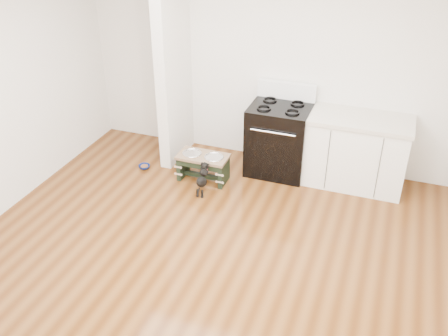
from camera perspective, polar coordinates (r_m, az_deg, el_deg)
ground at (r=5.10m, az=-3.02°, el=-11.38°), size 5.00×5.00×0.00m
room_shell at (r=4.21m, az=-3.61°, el=5.34°), size 5.00×5.00×5.00m
partition_wall at (r=6.54m, az=-5.82°, el=11.98°), size 0.15×0.80×2.70m
oven_range at (r=6.48m, az=6.30°, el=3.42°), size 0.76×0.69×1.14m
cabinet_run at (r=6.39m, az=14.86°, el=1.83°), size 1.24×0.64×0.91m
dog_feeder at (r=6.34m, az=-2.43°, el=0.63°), size 0.64×0.34×0.37m
puppy at (r=6.09m, az=-2.47°, el=-1.15°), size 0.11×0.33×0.39m
floor_bowl at (r=6.79m, az=-9.10°, el=0.15°), size 0.17×0.17×0.05m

